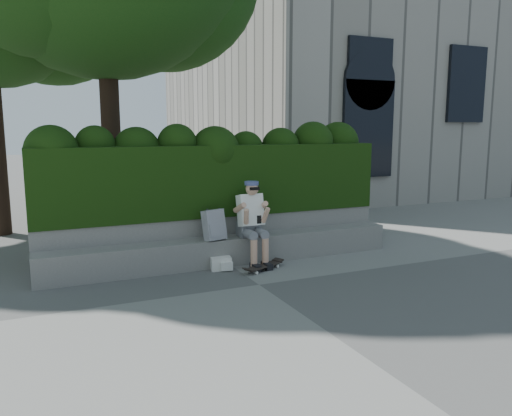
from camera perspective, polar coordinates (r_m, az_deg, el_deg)
name	(u,v)px	position (r m, az deg, el deg)	size (l,w,h in m)	color
ground	(259,285)	(7.28, 0.35, -8.77)	(80.00, 80.00, 0.00)	slate
bench_ledge	(228,250)	(8.33, -3.23, -4.86)	(6.00, 0.45, 0.45)	gray
planter_wall	(218,236)	(8.73, -4.36, -3.21)	(6.00, 0.50, 0.75)	gray
hedge	(213,179)	(8.78, -4.93, 3.31)	(6.00, 1.00, 1.20)	black
person	(252,219)	(8.18, -0.47, -1.32)	(0.40, 0.76, 1.38)	slate
skateboard	(264,266)	(7.99, 0.88, -6.66)	(0.74, 0.47, 0.08)	black
backpack_plaid	(214,225)	(8.04, -4.82, -1.95)	(0.33, 0.18, 0.49)	#BABABF
backpack_ground	(221,263)	(8.02, -4.07, -6.31)	(0.32, 0.23, 0.21)	white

